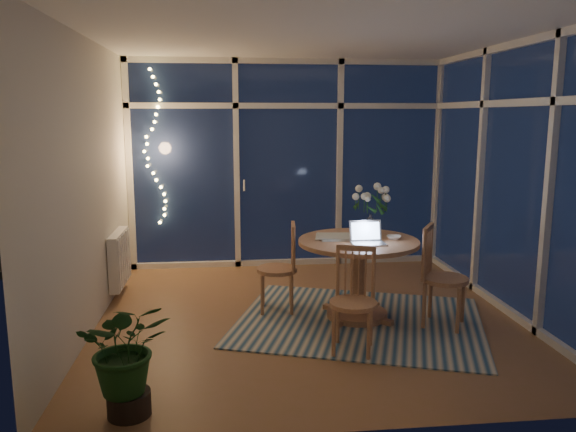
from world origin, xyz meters
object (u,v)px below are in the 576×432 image
object	(u,v)px
chair_front	(353,301)
chair_right	(445,277)
flower_vase	(370,222)
potted_plant	(127,360)
dining_table	(358,279)
chair_left	(277,267)
laptop	(369,232)

from	to	relation	value
chair_front	chair_right	bearing A→B (deg)	44.35
flower_vase	potted_plant	world-z (taller)	flower_vase
dining_table	chair_front	size ratio (longest dim) A/B	1.29
flower_vase	chair_left	bearing A→B (deg)	-178.06
dining_table	potted_plant	bearing A→B (deg)	-139.98
chair_right	laptop	world-z (taller)	laptop
chair_right	laptop	bearing A→B (deg)	112.83
dining_table	chair_front	world-z (taller)	chair_front
flower_vase	potted_plant	size ratio (longest dim) A/B	0.28
potted_plant	chair_left	bearing A→B (deg)	58.66
chair_right	flower_vase	distance (m)	0.91
dining_table	laptop	xyz separation A→B (m)	(0.05, -0.19, 0.49)
flower_vase	chair_front	bearing A→B (deg)	-110.67
dining_table	potted_plant	size ratio (longest dim) A/B	1.48
chair_front	laptop	bearing A→B (deg)	83.37
chair_right	flower_vase	size ratio (longest dim) A/B	4.50
flower_vase	chair_right	bearing A→B (deg)	-47.58
dining_table	potted_plant	distance (m)	2.44
chair_left	chair_right	xyz separation A→B (m)	(1.48, -0.57, 0.02)
chair_right	laptop	xyz separation A→B (m)	(-0.69, 0.10, 0.40)
laptop	dining_table	bearing A→B (deg)	101.39
chair_right	laptop	size ratio (longest dim) A/B	3.17
chair_left	potted_plant	size ratio (longest dim) A/B	1.18
dining_table	chair_left	distance (m)	0.80
flower_vase	potted_plant	xyz separation A→B (m)	(-2.06, -1.88, -0.49)
dining_table	potted_plant	xyz separation A→B (m)	(-1.87, -1.57, -0.00)
chair_right	laptop	distance (m)	0.81
chair_left	potted_plant	bearing A→B (deg)	-26.29
laptop	flower_vase	size ratio (longest dim) A/B	1.42
flower_vase	potted_plant	bearing A→B (deg)	-137.58
dining_table	flower_vase	bearing A→B (deg)	58.70
chair_left	chair_front	distance (m)	1.17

